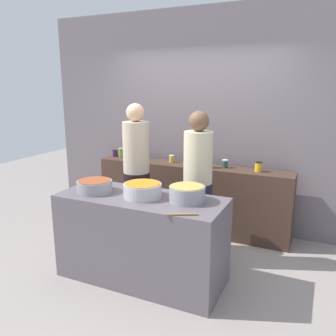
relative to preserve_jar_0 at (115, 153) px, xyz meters
name	(u,v)px	position (x,y,z in m)	size (l,w,h in m)	color
ground	(155,264)	(1.26, -1.17, -0.98)	(12.00, 12.00, 0.00)	gray
storefront_wall	(201,120)	(1.26, 0.28, 0.52)	(4.80, 0.12, 3.00)	slate
display_shelf	(191,198)	(1.26, -0.07, -0.51)	(2.70, 0.36, 0.93)	#412C22
prep_table	(142,238)	(1.26, -1.47, -0.53)	(1.70, 0.70, 0.89)	#5D545C
preserve_jar_0	(115,153)	(0.00, 0.00, 0.00)	(0.08, 0.08, 0.10)	#47164A
preserve_jar_1	(121,153)	(0.13, -0.03, 0.02)	(0.07, 0.07, 0.14)	#5C9131
preserve_jar_2	(130,155)	(0.33, -0.12, 0.02)	(0.07, 0.07, 0.13)	gold
preserve_jar_3	(172,159)	(0.95, -0.02, 0.00)	(0.07, 0.07, 0.10)	gold
preserve_jar_4	(191,162)	(1.28, -0.11, 0.00)	(0.07, 0.07, 0.10)	#2E5D3A
preserve_jar_5	(210,163)	(1.54, -0.12, 0.02)	(0.09, 0.09, 0.13)	#983720
preserve_jar_6	(225,164)	(1.72, -0.03, 0.00)	(0.07, 0.07, 0.11)	#20463C
preserve_jar_7	(258,167)	(2.16, -0.06, 0.01)	(0.09, 0.09, 0.13)	gold
cooking_pot_left	(95,186)	(0.75, -1.53, -0.02)	(0.37, 0.37, 0.13)	gray
cooking_pot_center	(143,190)	(1.29, -1.47, -0.01)	(0.38, 0.38, 0.14)	#B7B7BC
cooking_pot_right	(187,194)	(1.74, -1.41, -0.01)	(0.35, 0.35, 0.15)	gray
wooden_spoon	(182,214)	(1.83, -1.77, -0.07)	(0.02, 0.02, 0.29)	#9E703D
cook_with_tongs	(137,184)	(0.88, -0.88, -0.16)	(0.32, 0.32, 1.78)	black
cook_in_cap	(197,195)	(1.65, -0.86, -0.19)	(0.33, 0.33, 1.72)	black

